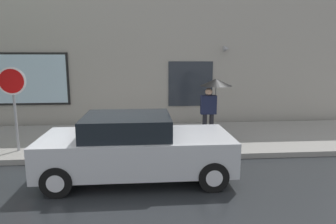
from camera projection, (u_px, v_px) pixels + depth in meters
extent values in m
plane|color=black|center=(102.00, 178.00, 6.88)|extent=(60.00, 60.00, 0.00)
cube|color=gray|center=(115.00, 140.00, 9.80)|extent=(20.00, 4.00, 0.15)
cube|color=#9E998E|center=(118.00, 38.00, 11.63)|extent=(20.00, 0.40, 7.00)
cube|color=black|center=(31.00, 79.00, 11.42)|extent=(2.87, 0.06, 2.02)
cube|color=silver|center=(31.00, 79.00, 11.39)|extent=(2.71, 0.03, 1.86)
cube|color=#262B33|center=(191.00, 84.00, 11.97)|extent=(1.80, 0.04, 1.80)
cone|color=#99999E|center=(226.00, 49.00, 11.70)|extent=(0.22, 0.24, 0.24)
cube|color=#B7BABF|center=(137.00, 151.00, 6.79)|extent=(4.27, 1.84, 0.76)
cube|color=black|center=(127.00, 125.00, 6.66)|extent=(1.92, 1.62, 0.46)
cylinder|color=black|center=(198.00, 151.00, 7.81)|extent=(0.64, 0.22, 0.64)
cylinder|color=silver|center=(198.00, 151.00, 7.81)|extent=(0.35, 0.24, 0.35)
cylinder|color=black|center=(213.00, 176.00, 6.15)|extent=(0.64, 0.22, 0.64)
cylinder|color=silver|center=(213.00, 176.00, 6.15)|extent=(0.35, 0.24, 0.35)
cylinder|color=black|center=(76.00, 154.00, 7.55)|extent=(0.64, 0.22, 0.64)
cylinder|color=silver|center=(76.00, 154.00, 7.55)|extent=(0.35, 0.24, 0.35)
cylinder|color=black|center=(57.00, 182.00, 5.89)|extent=(0.64, 0.22, 0.64)
cylinder|color=silver|center=(57.00, 182.00, 5.89)|extent=(0.35, 0.24, 0.35)
cylinder|color=red|center=(93.00, 136.00, 8.82)|extent=(0.22, 0.22, 0.62)
sphere|color=#AD1814|center=(93.00, 125.00, 8.76)|extent=(0.23, 0.23, 0.23)
cylinder|color=#AD1814|center=(92.00, 136.00, 8.65)|extent=(0.09, 0.12, 0.09)
cylinder|color=#AD1814|center=(94.00, 133.00, 8.97)|extent=(0.09, 0.12, 0.09)
cylinder|color=red|center=(94.00, 145.00, 8.87)|extent=(0.30, 0.30, 0.06)
cylinder|color=black|center=(205.00, 127.00, 9.45)|extent=(0.14, 0.14, 0.84)
cylinder|color=black|center=(211.00, 127.00, 9.47)|extent=(0.14, 0.14, 0.84)
cube|color=#191E38|center=(208.00, 105.00, 9.33)|extent=(0.49, 0.22, 0.59)
sphere|color=tan|center=(209.00, 92.00, 9.25)|extent=(0.23, 0.23, 0.23)
cylinder|color=#4C4C51|center=(216.00, 97.00, 9.30)|extent=(0.02, 0.02, 0.90)
cone|color=black|center=(216.00, 82.00, 9.22)|extent=(1.00, 1.00, 0.22)
cylinder|color=gray|center=(15.00, 110.00, 8.19)|extent=(0.07, 0.07, 2.33)
cylinder|color=white|center=(12.00, 81.00, 8.01)|extent=(0.76, 0.02, 0.76)
cylinder|color=red|center=(11.00, 81.00, 7.99)|extent=(0.66, 0.02, 0.66)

